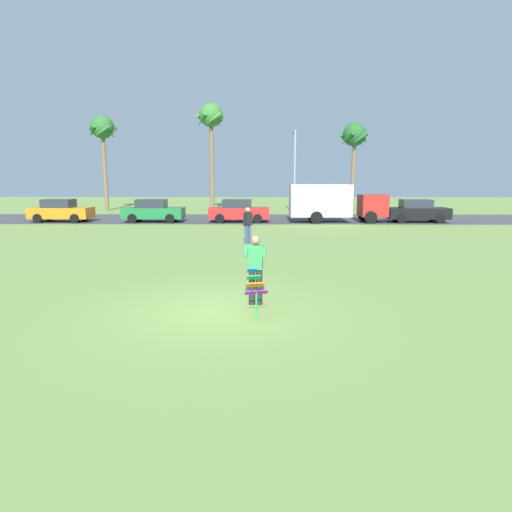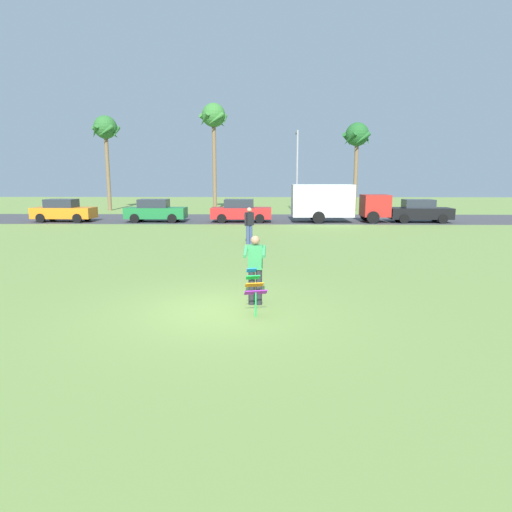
# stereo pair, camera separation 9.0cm
# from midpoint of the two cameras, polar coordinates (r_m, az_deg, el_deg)

# --- Properties ---
(ground_plane) EXTENTS (120.00, 120.00, 0.00)m
(ground_plane) POSITION_cam_midpoint_polar(r_m,az_deg,el_deg) (10.62, -4.65, -7.06)
(ground_plane) COLOR olive
(road_strip) EXTENTS (120.00, 8.00, 0.01)m
(road_strip) POSITION_cam_midpoint_polar(r_m,az_deg,el_deg) (33.59, -0.72, 4.83)
(road_strip) COLOR #424247
(road_strip) RESTS_ON ground
(person_kite_flyer) EXTENTS (0.55, 0.66, 1.73)m
(person_kite_flyer) POSITION_cam_midpoint_polar(r_m,az_deg,el_deg) (10.84, 0.13, -1.47)
(person_kite_flyer) COLOR #26262B
(person_kite_flyer) RESTS_ON ground
(kite_held) EXTENTS (0.53, 0.69, 1.04)m
(kite_held) POSITION_cam_midpoint_polar(r_m,az_deg,el_deg) (10.12, 0.03, -3.87)
(kite_held) COLOR blue
(kite_held) RESTS_ON ground
(parked_car_orange) EXTENTS (4.25, 1.93, 1.60)m
(parked_car_orange) POSITION_cam_midpoint_polar(r_m,az_deg,el_deg) (34.20, -23.54, 5.37)
(parked_car_orange) COLOR orange
(parked_car_orange) RESTS_ON ground
(parked_car_green) EXTENTS (4.22, 1.87, 1.60)m
(parked_car_green) POSITION_cam_midpoint_polar(r_m,az_deg,el_deg) (32.04, -12.77, 5.70)
(parked_car_green) COLOR #1E7238
(parked_car_green) RESTS_ON ground
(parked_car_red) EXTENTS (4.21, 1.85, 1.60)m
(parked_car_red) POSITION_cam_midpoint_polar(r_m,az_deg,el_deg) (31.16, -1.89, 5.82)
(parked_car_red) COLOR red
(parked_car_red) RESTS_ON ground
(parked_truck_red_cab) EXTENTS (6.73, 2.19, 2.62)m
(parked_truck_red_cab) POSITION_cam_midpoint_polar(r_m,az_deg,el_deg) (31.46, 10.12, 6.87)
(parked_truck_red_cab) COLOR #B2231E
(parked_truck_red_cab) RESTS_ON ground
(parked_car_black) EXTENTS (4.25, 1.93, 1.60)m
(parked_car_black) POSITION_cam_midpoint_polar(r_m,az_deg,el_deg) (32.97, 20.45, 5.43)
(parked_car_black) COLOR black
(parked_car_black) RESTS_ON ground
(palm_tree_left_near) EXTENTS (2.58, 2.71, 8.70)m
(palm_tree_left_near) POSITION_cam_midpoint_polar(r_m,az_deg,el_deg) (44.46, -18.81, 14.99)
(palm_tree_left_near) COLOR brown
(palm_tree_left_near) RESTS_ON ground
(palm_tree_right_near) EXTENTS (2.58, 2.71, 9.63)m
(palm_tree_right_near) POSITION_cam_midpoint_polar(r_m,az_deg,el_deg) (41.43, -5.43, 17.04)
(palm_tree_right_near) COLOR brown
(palm_tree_right_near) RESTS_ON ground
(palm_tree_centre_far) EXTENTS (2.58, 2.71, 7.99)m
(palm_tree_centre_far) POSITION_cam_midpoint_polar(r_m,az_deg,el_deg) (42.43, 12.98, 14.63)
(palm_tree_centre_far) COLOR brown
(palm_tree_centre_far) RESTS_ON ground
(streetlight_pole) EXTENTS (0.24, 1.65, 7.00)m
(streetlight_pole) POSITION_cam_midpoint_polar(r_m,az_deg,el_deg) (38.43, 5.39, 11.42)
(streetlight_pole) COLOR #9E9EA3
(streetlight_pole) RESTS_ON ground
(person_walker_near) EXTENTS (0.44, 0.42, 1.73)m
(person_walker_near) POSITION_cam_midpoint_polar(r_m,az_deg,el_deg) (20.89, -0.75, 4.12)
(person_walker_near) COLOR #384772
(person_walker_near) RESTS_ON ground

